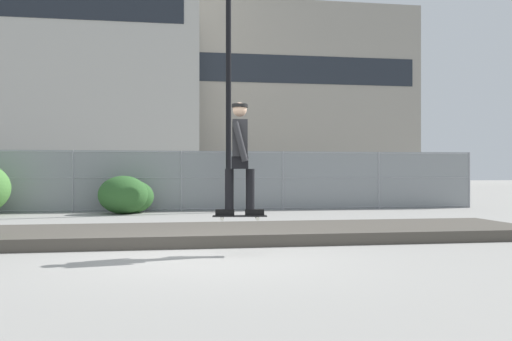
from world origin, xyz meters
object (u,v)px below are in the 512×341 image
Objects in this scene: skater at (240,152)px; parked_car_near at (17,183)px; skateboard at (240,216)px; street_lamp at (228,63)px; shrub_right at (132,197)px; parked_car_mid at (180,182)px; shrub_center at (123,195)px; parked_car_far at (359,181)px.

skater is 0.37× the size of parked_car_near.
skateboard is 0.11× the size of street_lamp.
street_lamp is 4.84m from shrub_right.
skater reaches higher than parked_car_mid.
parked_car_mid is 4.15m from shrub_center.
skateboard is 0.66× the size of shrub_right.
parked_car_far is 8.76m from shrub_right.
parked_car_near is at bearing 179.59° from parked_car_far.
parked_car_far reaches higher than shrub_center.
parked_car_near and parked_car_mid have the same top height.
parked_car_mid is (-0.43, 12.24, -0.68)m from skater.
shrub_center is (3.70, -3.67, -0.29)m from parked_car_near.
parked_car_mid is (5.44, 0.09, 0.00)m from parked_car_near.
parked_car_near is at bearing 139.27° from shrub_right.
street_lamp is 7.29m from parked_car_far.
skater is at bearing -88.00° from parked_car_mid.
shrub_right is (0.24, 0.27, -0.07)m from shrub_center.
parked_car_near and parked_car_far have the same top height.
skateboard is 8.76m from shrub_center.
skater is 0.37× the size of parked_car_mid.
parked_car_far reaches higher than shrub_right.
parked_car_near is 12.05m from parked_car_far.
skater is at bearing -64.22° from parked_car_near.
parked_car_near is (-6.75, 3.56, -3.59)m from street_lamp.
street_lamp is 1.59× the size of parked_car_near.
parked_car_far is 3.61× the size of shrub_right.
parked_car_far is at bearing 23.21° from shrub_center.
skater is 9.11m from street_lamp.
parked_car_mid is at bearing 109.69° from street_lamp.
street_lamp is at bearing -27.82° from parked_car_near.
skater is 12.27m from parked_car_mid.
parked_car_mid is at bearing 92.00° from skateboard.
shrub_center reaches higher than shrub_right.
shrub_right is (-2.80, 0.17, -3.95)m from street_lamp.
parked_car_mid reaches higher than skateboard.
street_lamp is 1.59× the size of parked_car_far.
parked_car_far is at bearing 33.23° from street_lamp.
shrub_right is (-1.93, 8.75, -0.08)m from skateboard.
skateboard is 0.18× the size of parked_car_far.
street_lamp reaches higher than shrub_center.
parked_car_mid is at bearing 0.96° from parked_car_near.
shrub_right is at bearing -40.73° from parked_car_near.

